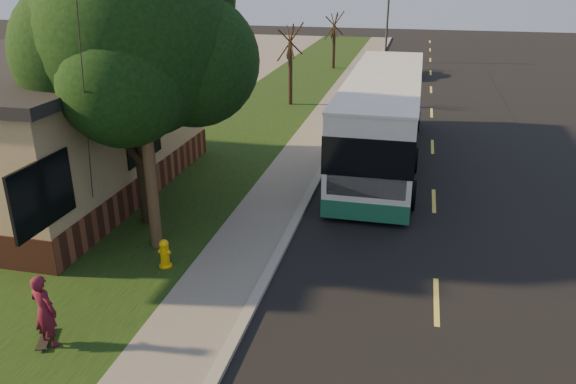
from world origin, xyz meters
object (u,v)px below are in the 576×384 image
at_px(bare_tree_near, 290,65).
at_px(traffic_signal, 387,20).
at_px(skateboard_main, 45,338).
at_px(distant_car, 405,66).
at_px(leafy_tree, 137,43).
at_px(skateboarder, 44,311).
at_px(utility_pole, 140,75).
at_px(dumpster, 49,193).
at_px(transit_bus, 383,116).
at_px(bare_tree_far, 334,41).
at_px(fire_hydrant, 165,253).

bearing_deg(bare_tree_near, traffic_signal, 75.96).
distance_m(skateboard_main, distant_car, 32.15).
relative_size(leafy_tree, skateboarder, 5.02).
bearing_deg(distant_car, skateboarder, -96.63).
bearing_deg(utility_pole, skateboarder, -92.78).
height_order(skateboard_main, distant_car, distant_car).
bearing_deg(utility_pole, leafy_tree, 117.60).
height_order(leafy_tree, dumpster, leafy_tree).
bearing_deg(dumpster, traffic_signal, 75.96).
xyz_separation_m(bare_tree_near, distant_car, (5.76, 10.26, -1.45)).
xyz_separation_m(skateboarder, distant_car, (5.78, 31.68, -0.14)).
bearing_deg(distant_car, bare_tree_near, -115.58).
bearing_deg(transit_bus, dumpster, -142.08).
distance_m(bare_tree_far, traffic_signal, 5.44).
bearing_deg(leafy_tree, dumpster, -174.72).
bearing_deg(dumpster, skateboarder, -55.93).
xyz_separation_m(utility_pole, dumpster, (-4.11, 1.36, -3.95)).
relative_size(fire_hydrant, distant_car, 0.18).
bearing_deg(bare_tree_near, fire_hydrant, -87.14).
height_order(traffic_signal, skateboard_main, traffic_signal).
relative_size(leafy_tree, dumpster, 4.42).
xyz_separation_m(fire_hydrant, distant_car, (4.86, 28.26, 0.27)).
xyz_separation_m(utility_pole, bare_tree_near, (-0.19, 17.01, -2.48)).
relative_size(bare_tree_far, distant_car, 0.97).
relative_size(skateboarder, distant_car, 0.38).
bearing_deg(bare_tree_far, fire_hydrant, -89.24).
xyz_separation_m(traffic_signal, skateboard_main, (-4.19, -37.33, -3.04)).
xyz_separation_m(bare_tree_near, skateboarder, (-0.02, -21.41, -1.30)).
bearing_deg(traffic_signal, skateboard_main, -96.40).
xyz_separation_m(skateboard_main, dumpster, (-3.73, 5.68, 0.56)).
bearing_deg(leafy_tree, transit_bus, 48.77).
relative_size(traffic_signal, distant_car, 1.33).
bearing_deg(bare_tree_far, bare_tree_near, -92.39).
distance_m(utility_pole, skateboard_main, 6.26).
xyz_separation_m(utility_pole, distant_car, (5.56, 27.27, -3.93)).
relative_size(utility_pole, transit_bus, 0.74).
bearing_deg(fire_hydrant, utility_pole, 125.38).
xyz_separation_m(leafy_tree, transit_bus, (6.16, 7.03, -3.39)).
bearing_deg(utility_pole, fire_hydrant, -54.62).
bearing_deg(skateboard_main, fire_hydrant, 71.94).
relative_size(bare_tree_near, transit_bus, 0.35).
xyz_separation_m(traffic_signal, distant_car, (1.76, -5.74, -2.46)).
bearing_deg(utility_pole, skateboard_main, -95.04).
relative_size(traffic_signal, skateboard_main, 6.78).
bearing_deg(transit_bus, skateboard_main, -113.56).
distance_m(bare_tree_far, transit_bus, 20.93).
xyz_separation_m(transit_bus, dumpster, (-9.40, -7.32, -1.09)).
bearing_deg(bare_tree_near, bare_tree_far, 87.61).
bearing_deg(skateboarder, bare_tree_near, -76.22).
bearing_deg(bare_tree_far, utility_pole, -90.60).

